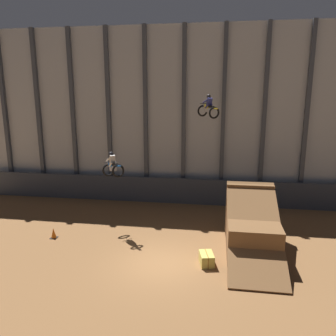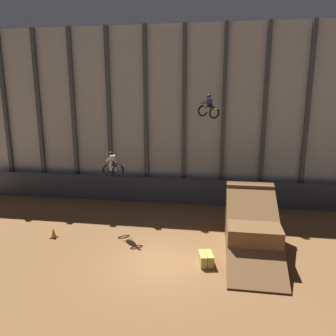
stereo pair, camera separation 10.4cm
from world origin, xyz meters
name	(u,v)px [view 2 (the right image)]	position (x,y,z in m)	size (l,w,h in m)	color
ground_plane	(161,263)	(0.00, 0.00, 0.00)	(60.00, 60.00, 0.00)	brown
arena_back_wall	(184,116)	(0.00, 9.69, 6.22)	(32.00, 0.40, 12.45)	#ADB2B7
lower_barrier	(182,191)	(0.00, 8.83, 0.93)	(31.36, 0.20, 1.86)	#383D47
dirt_ramp	(251,229)	(4.27, 2.26, 1.06)	(2.52, 5.87, 3.15)	brown
rider_bike_left_air	(113,166)	(-3.41, 3.63, 3.77)	(1.62, 1.68, 1.56)	black
rider_bike_right_air	(209,108)	(1.80, 7.07, 6.92)	(1.44, 1.72, 1.47)	black
traffic_cone_near_ramp	(54,233)	(-6.35, 1.88, 0.28)	(0.36, 0.36, 0.58)	black
hay_bale_trackside	(206,259)	(2.09, 0.23, 0.28)	(0.78, 1.01, 0.57)	#CCB751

